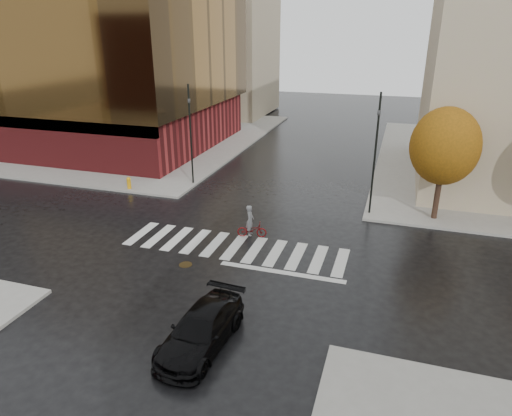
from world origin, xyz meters
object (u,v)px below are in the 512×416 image
Objects in this scene: cyclist at (251,226)px; sedan at (201,330)px; traffic_light_ne at (376,147)px; fire_hydrant at (129,182)px; traffic_light_nw at (190,129)px.

sedan is at bearing 175.00° from cyclist.
traffic_light_ne reaches higher than sedan.
fire_hydrant is at bearing 134.09° from sedan.
traffic_light_ne reaches higher than traffic_light_nw.
cyclist reaches higher than fire_hydrant.
traffic_light_ne is at bearing 75.62° from sedan.
traffic_light_nw is 8.37× the size of fire_hydrant.
sedan is 18.34m from traffic_light_nw.
sedan is at bearing 32.52° from traffic_light_nw.
fire_hydrant is (-11.59, 13.71, -0.06)m from sedan.
fire_hydrant is at bearing 54.36° from cyclist.
fire_hydrant is (-3.70, -2.50, -3.46)m from traffic_light_nw.
traffic_light_ne is at bearing 2.02° from fire_hydrant.
traffic_light_nw is at bearing 14.61° from traffic_light_ne.
traffic_light_nw is 5.65m from fire_hydrant.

